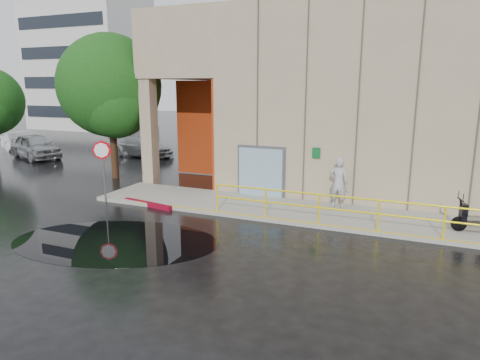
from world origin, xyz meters
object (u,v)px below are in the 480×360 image
object	(u,v)px
person	(339,183)
car_c	(142,146)
red_curb	(148,204)
car_a	(35,146)
tree_near	(111,90)
stop_sign	(102,158)
car_b	(27,142)

from	to	relation	value
person	car_c	world-z (taller)	person
person	car_c	distance (m)	16.69
red_curb	car_a	distance (m)	15.09
person	car_a	xyz separation A→B (m)	(-20.53, 4.57, -0.31)
red_curb	tree_near	bearing A→B (deg)	140.08
red_curb	car_c	xyz separation A→B (m)	(-7.55, 10.25, 0.59)
tree_near	red_curb	bearing A→B (deg)	-39.92
stop_sign	person	bearing A→B (deg)	12.21
person	car_c	size ratio (longest dim) A/B	0.42
car_a	person	bearing A→B (deg)	-80.49
red_curb	car_b	world-z (taller)	car_b
car_b	tree_near	bearing A→B (deg)	-100.13
stop_sign	car_b	size ratio (longest dim) A/B	0.57
person	car_a	world-z (taller)	person
stop_sign	car_b	world-z (taller)	stop_sign
car_a	car_b	size ratio (longest dim) A/B	1.06
person	car_c	xyz separation A→B (m)	(-14.63, 8.03, -0.44)
person	tree_near	bearing A→B (deg)	-5.19
car_b	person	bearing A→B (deg)	-93.17
person	car_a	size ratio (longest dim) A/B	0.41
red_curb	tree_near	world-z (taller)	tree_near
car_c	tree_near	size ratio (longest dim) A/B	0.65
car_a	car_b	world-z (taller)	car_a
stop_sign	car_a	world-z (taller)	stop_sign
stop_sign	red_curb	size ratio (longest dim) A/B	1.06
stop_sign	car_a	size ratio (longest dim) A/B	0.53
car_a	car_c	world-z (taller)	car_a
stop_sign	red_curb	xyz separation A→B (m)	(1.96, 0.16, -1.77)
red_curb	car_b	xyz separation A→B (m)	(-16.22, 8.55, 0.65)
red_curb	car_c	world-z (taller)	car_c
person	red_curb	size ratio (longest dim) A/B	0.81
stop_sign	tree_near	bearing A→B (deg)	120.54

